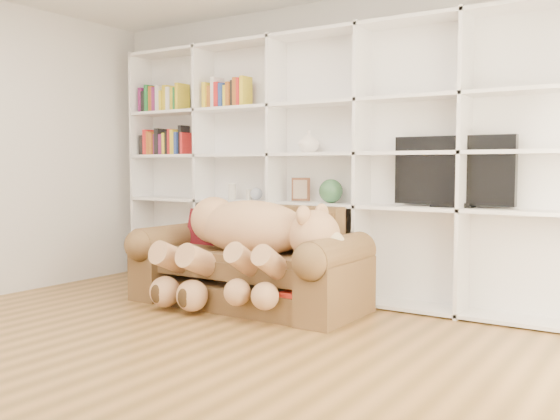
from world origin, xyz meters
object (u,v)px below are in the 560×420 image
Objects in this scene: sofa at (249,268)px; teddy_bear at (246,239)px; gift_box at (303,307)px; tv at (454,172)px.

teddy_bear is at bearing -61.16° from sofa.
gift_box is 1.61m from tv.
teddy_bear is 5.24× the size of gift_box.
teddy_bear is 1.76m from tv.
sofa is at bearing -157.47° from tv.
teddy_bear reaches higher than sofa.
sofa is at bearing 126.38° from teddy_bear.
tv is (1.46, 0.81, 0.55)m from teddy_bear.
sofa is 0.78m from gift_box.
tv reaches higher than sofa.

